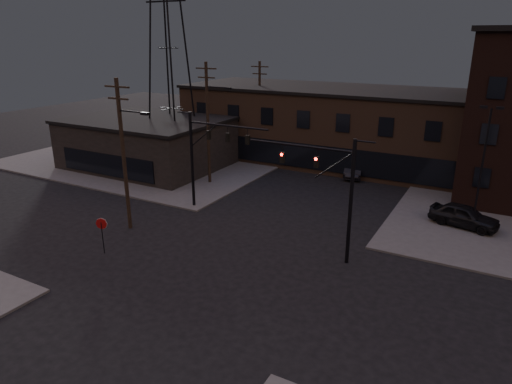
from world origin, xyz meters
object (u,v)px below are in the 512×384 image
traffic_signal_far (205,150)px  car_crossing (354,169)px  traffic_signal_near (334,186)px  stop_sign (102,227)px  parked_car_lot_a (464,216)px

traffic_signal_far → car_crossing: (7.74, 15.21, -4.22)m
traffic_signal_near → stop_sign: 15.17m
traffic_signal_near → traffic_signal_far: 12.57m
car_crossing → parked_car_lot_a: bearing=-52.7°
parked_car_lot_a → car_crossing: bearing=64.0°
stop_sign → parked_car_lot_a: size_ratio=0.50×
traffic_signal_far → parked_car_lot_a: size_ratio=1.63×
traffic_signal_far → parked_car_lot_a: traffic_signal_far is taller
traffic_signal_far → stop_sign: traffic_signal_far is taller
car_crossing → stop_sign: bearing=-123.5°
traffic_signal_near → traffic_signal_far: (-12.07, 3.50, 0.08)m
parked_car_lot_a → car_crossing: size_ratio=1.02×
parked_car_lot_a → car_crossing: 14.56m
traffic_signal_near → car_crossing: 19.64m
traffic_signal_far → parked_car_lot_a: 20.41m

